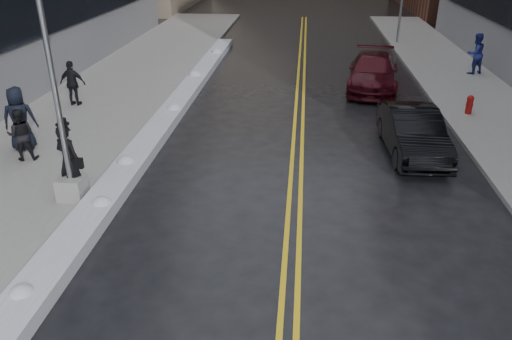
% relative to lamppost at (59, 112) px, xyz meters
% --- Properties ---
extents(ground, '(160.00, 160.00, 0.00)m').
position_rel_lamppost_xyz_m(ground, '(3.30, -2.00, -2.53)').
color(ground, black).
rests_on(ground, ground).
extents(sidewalk_west, '(5.50, 50.00, 0.15)m').
position_rel_lamppost_xyz_m(sidewalk_west, '(-2.45, 8.00, -2.46)').
color(sidewalk_west, gray).
rests_on(sidewalk_west, ground).
extents(sidewalk_east, '(4.00, 50.00, 0.15)m').
position_rel_lamppost_xyz_m(sidewalk_east, '(13.30, 8.00, -2.46)').
color(sidewalk_east, gray).
rests_on(sidewalk_east, ground).
extents(lane_line_left, '(0.12, 50.00, 0.01)m').
position_rel_lamppost_xyz_m(lane_line_left, '(5.65, 8.00, -2.53)').
color(lane_line_left, gold).
rests_on(lane_line_left, ground).
extents(lane_line_right, '(0.12, 50.00, 0.01)m').
position_rel_lamppost_xyz_m(lane_line_right, '(5.95, 8.00, -2.53)').
color(lane_line_right, gold).
rests_on(lane_line_right, ground).
extents(snow_ridge, '(0.90, 30.00, 0.34)m').
position_rel_lamppost_xyz_m(snow_ridge, '(0.85, 6.00, -2.36)').
color(snow_ridge, silver).
rests_on(snow_ridge, ground).
extents(lamppost, '(0.65, 0.65, 7.62)m').
position_rel_lamppost_xyz_m(lamppost, '(0.00, 0.00, 0.00)').
color(lamppost, gray).
rests_on(lamppost, sidewalk_west).
extents(fire_hydrant, '(0.26, 0.26, 0.73)m').
position_rel_lamppost_xyz_m(fire_hydrant, '(12.30, 8.00, -1.98)').
color(fire_hydrant, maroon).
rests_on(fire_hydrant, sidewalk_east).
extents(pedestrian_fedora, '(0.84, 0.70, 1.98)m').
position_rel_lamppost_xyz_m(pedestrian_fedora, '(-0.06, 0.18, -1.40)').
color(pedestrian_fedora, black).
rests_on(pedestrian_fedora, sidewalk_west).
extents(pedestrian_b, '(0.93, 0.82, 1.62)m').
position_rel_lamppost_xyz_m(pedestrian_b, '(-2.53, 2.26, -1.57)').
color(pedestrian_b, black).
rests_on(pedestrian_b, sidewalk_west).
extents(pedestrian_c, '(1.15, 0.92, 2.04)m').
position_rel_lamppost_xyz_m(pedestrian_c, '(-2.98, 3.08, -1.36)').
color(pedestrian_c, black).
rests_on(pedestrian_c, sidewalk_west).
extents(pedestrian_d, '(1.07, 0.49, 1.79)m').
position_rel_lamppost_xyz_m(pedestrian_d, '(-3.24, 7.58, -1.49)').
color(pedestrian_d, black).
rests_on(pedestrian_d, sidewalk_west).
extents(pedestrian_east, '(1.18, 1.07, 1.96)m').
position_rel_lamppost_xyz_m(pedestrian_east, '(14.24, 14.32, -1.40)').
color(pedestrian_east, navy).
rests_on(pedestrian_east, sidewalk_east).
extents(car_black, '(1.78, 4.52, 1.47)m').
position_rel_lamppost_xyz_m(car_black, '(9.44, 4.21, -1.80)').
color(car_black, black).
rests_on(car_black, ground).
extents(car_maroon, '(2.81, 5.48, 1.52)m').
position_rel_lamppost_xyz_m(car_maroon, '(9.05, 11.65, -1.77)').
color(car_maroon, '#3A0911').
rests_on(car_maroon, ground).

